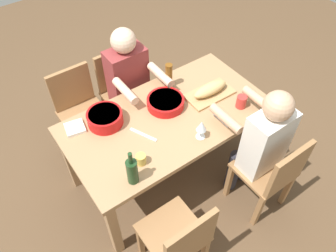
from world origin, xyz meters
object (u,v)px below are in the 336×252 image
Objects in this scene: chair_far_center at (122,88)px; cup_near_left at (141,159)px; dining_table at (168,124)px; beer_bottle at (169,76)px; serving_bowl_pasta at (105,117)px; chair_far_left at (80,108)px; cup_near_right at (241,102)px; chair_near_left at (180,239)px; diner_far_center at (130,81)px; napkin_stack at (75,128)px; cutting_board at (209,94)px; chair_near_right at (273,173)px; diner_near_right at (261,141)px; bread_loaf at (210,89)px; wine_bottle at (132,171)px; serving_bowl_greens at (165,102)px; wine_glass at (202,126)px.

cup_near_left is at bearing -111.97° from chair_far_center.
beer_bottle reaches higher than dining_table.
serving_bowl_pasta is at bearing 92.25° from cup_near_left.
cup_near_right is (0.98, -1.00, 0.31)m from chair_far_left.
chair_far_left is at bearing 90.00° from chair_near_left.
napkin_stack is at bearing -157.21° from diner_far_center.
dining_table is 1.35× the size of diner_far_center.
chair_far_left is at bearing 138.98° from cutting_board.
napkin_stack is (-1.07, 0.30, 0.00)m from cutting_board.
beer_bottle is (-0.23, 1.05, 0.37)m from chair_near_right.
chair_far_center is at bearing 51.41° from serving_bowl_pasta.
napkin_stack is (-1.09, 0.88, 0.05)m from diner_near_right.
chair_near_left is 8.07× the size of cup_near_right.
chair_far_left is at bearing 157.58° from diner_far_center.
dining_table is at bearing -179.75° from bread_loaf.
wine_bottle is at bearing 166.38° from diner_near_right.
serving_bowl_greens is (0.05, -0.65, 0.30)m from chair_far_center.
chair_far_left is at bearing 127.64° from serving_bowl_greens.
chair_near_right reaches higher than dining_table.
diner_far_center is 0.98m from cup_near_right.
bread_loaf is (0.00, 0.00, 0.06)m from cutting_board.
dining_table is 0.73m from diner_near_right.
wine_bottle is at bearing -94.14° from chair_far_left.
dining_table is 0.61m from cup_near_right.
serving_bowl_pasta is at bearing 131.55° from chair_near_right.
wine_glass reaches higher than dining_table.
chair_far_center is at bearing 119.25° from cutting_board.
chair_near_right is 1.13m from beer_bottle.
wine_glass is at bearing -76.47° from dining_table.
cup_near_left is at bearing -163.11° from bread_loaf.
bread_loaf is at bearing 41.56° from wine_glass.
wine_glass reaches higher than chair_far_left.
diner_near_right reaches higher than dining_table.
cutting_board is 0.48m from wine_glass.
cup_near_right is (0.54, -0.82, 0.10)m from diner_far_center.
chair_near_right is at bearing -48.45° from serving_bowl_pasta.
chair_near_right is 2.93× the size of wine_bottle.
chair_far_center is at bearing 93.97° from wine_glass.
cup_near_right reaches higher than dining_table.
serving_bowl_pasta is 0.88m from bread_loaf.
serving_bowl_greens is (0.05, -0.46, 0.08)m from diner_far_center.
cutting_board is at bearing 92.22° from diner_near_right.
chair_far_center is 0.28m from diner_far_center.
diner_near_right is 0.59m from bread_loaf.
chair_near_right is 3.86× the size of beer_bottle.
diner_near_right reaches higher than chair_near_left.
cutting_board is 1.11m from napkin_stack.
napkin_stack is at bearing -144.79° from chair_far_center.
chair_far_center and chair_near_left have the same top height.
dining_table is at bearing 120.46° from chair_near_right.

